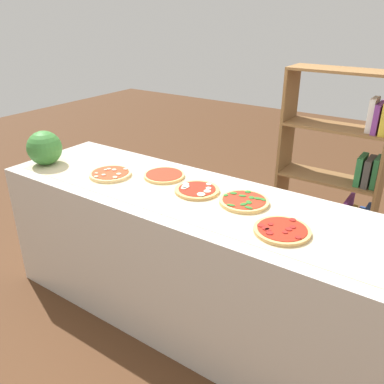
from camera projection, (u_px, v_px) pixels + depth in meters
ground_plane at (192, 315)px, 2.70m from camera, size 12.00×12.00×0.00m
counter at (192, 259)px, 2.52m from camera, size 2.56×0.75×0.89m
parchment_paper at (192, 195)px, 2.33m from camera, size 2.37×0.58×0.00m
pizza_mushroom_0 at (110, 174)px, 2.59m from camera, size 0.27×0.27×0.03m
pizza_plain_1 at (164, 175)px, 2.57m from camera, size 0.26×0.26×0.02m
pizza_mozzarella_2 at (197, 190)px, 2.37m from camera, size 0.26×0.26×0.03m
pizza_spinach_3 at (244, 201)px, 2.23m from camera, size 0.28×0.28×0.03m
pizza_pepperoni_4 at (282, 230)px, 1.94m from camera, size 0.28×0.28×0.03m
watermelon at (44, 148)px, 2.75m from camera, size 0.24×0.24×0.24m
bookshelf at (339, 193)px, 2.89m from camera, size 0.71×0.26×1.52m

